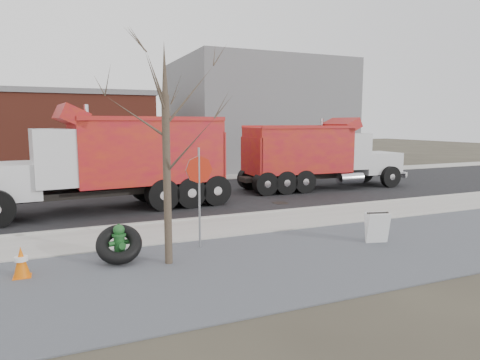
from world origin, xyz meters
name	(u,v)px	position (x,y,z in m)	size (l,w,h in m)	color
ground	(246,227)	(0.00, 0.00, 0.00)	(120.00, 120.00, 0.00)	#383328
gravel_verge	(304,258)	(0.00, -3.50, 0.01)	(60.00, 5.00, 0.03)	slate
sidewalk	(243,225)	(0.00, 0.25, 0.03)	(60.00, 2.50, 0.06)	#9E9B93
curb	(229,216)	(0.00, 1.55, 0.06)	(60.00, 0.15, 0.11)	#9E9B93
road	(190,196)	(0.00, 6.30, 0.01)	(60.00, 9.40, 0.02)	black
far_sidewalk	(162,181)	(0.00, 12.00, 0.03)	(60.00, 2.00, 0.06)	#9E9B93
building_grey	(258,114)	(9.00, 18.00, 4.00)	(12.00, 10.00, 8.00)	slate
bare_tree	(166,126)	(-3.20, -2.60, 3.30)	(3.20, 3.20, 5.20)	#382D23
fire_hydrant	(120,245)	(-4.25, -1.97, 0.43)	(0.54, 0.52, 0.94)	#256126
truck_tire	(119,244)	(-4.27, -2.07, 0.48)	(1.22, 1.15, 0.95)	black
stop_sign	(199,180)	(-2.11, -1.63, 1.86)	(0.74, 0.08, 2.72)	gray
sandwich_board	(377,227)	(2.59, -3.17, 0.47)	(0.71, 0.55, 0.87)	white
traffic_cone_near	(21,262)	(-6.37, -2.24, 0.36)	(0.37, 0.37, 0.71)	#E16007
dump_truck_red_a	(317,153)	(6.64, 6.02, 1.81)	(8.86, 2.68, 3.57)	black
dump_truck_red_b	(115,158)	(-3.49, 4.62, 2.02)	(9.62, 3.55, 3.97)	black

